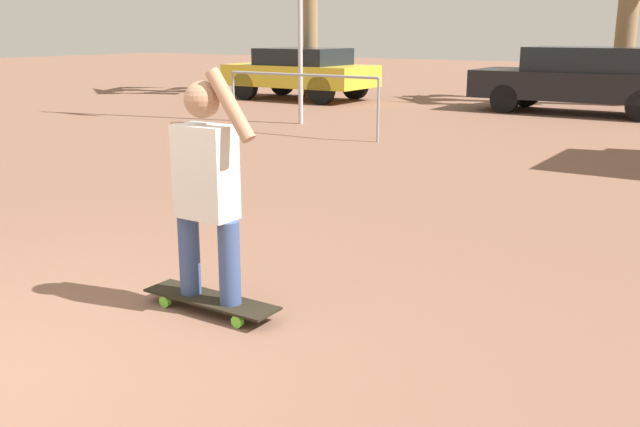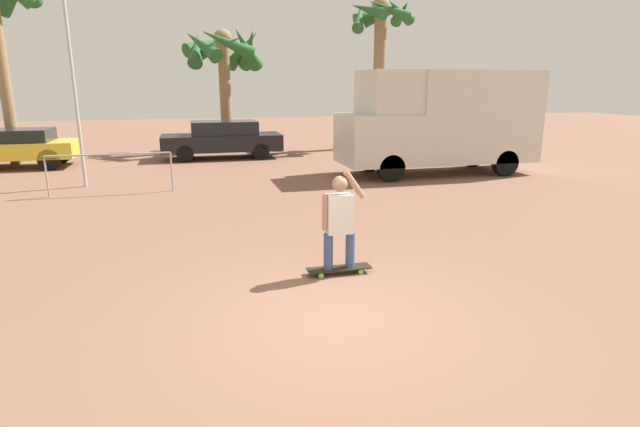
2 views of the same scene
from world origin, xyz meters
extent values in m
plane|color=brown|center=(0.00, 0.00, 0.00)|extent=(80.00, 80.00, 0.00)
cube|color=black|center=(0.48, 1.49, 0.09)|extent=(0.99, 0.26, 0.02)
cylinder|color=#66C633|center=(0.16, 1.38, 0.04)|extent=(0.08, 0.03, 0.08)
cylinder|color=#66C633|center=(0.16, 1.60, 0.04)|extent=(0.08, 0.03, 0.08)
cylinder|color=#66C633|center=(0.79, 1.38, 0.04)|extent=(0.08, 0.03, 0.08)
cylinder|color=#66C633|center=(0.79, 1.60, 0.04)|extent=(0.08, 0.03, 0.08)
cylinder|color=#384C7A|center=(0.30, 1.49, 0.37)|extent=(0.14, 0.14, 0.55)
cylinder|color=#384C7A|center=(0.65, 1.49, 0.37)|extent=(0.14, 0.14, 0.55)
cube|color=silver|center=(0.48, 1.49, 0.95)|extent=(0.38, 0.22, 0.60)
sphere|color=#A37556|center=(0.48, 1.49, 1.40)|extent=(0.23, 0.23, 0.23)
cylinder|color=#A37556|center=(0.26, 1.49, 0.98)|extent=(0.09, 0.09, 0.53)
cylinder|color=#A37556|center=(0.70, 1.49, 1.38)|extent=(0.35, 0.09, 0.44)
cylinder|color=black|center=(4.17, 8.33, 0.41)|extent=(0.81, 0.28, 0.81)
cylinder|color=black|center=(4.17, 10.25, 0.41)|extent=(0.81, 0.28, 0.81)
cylinder|color=black|center=(8.06, 8.33, 0.41)|extent=(0.81, 0.28, 0.81)
cylinder|color=black|center=(8.06, 10.25, 0.41)|extent=(0.81, 0.28, 0.81)
cube|color=silver|center=(4.07, 9.29, 1.17)|extent=(2.20, 2.20, 1.53)
cube|color=black|center=(3.63, 9.29, 1.48)|extent=(0.04, 1.87, 0.77)
cube|color=silver|center=(7.21, 9.29, 1.83)|extent=(4.08, 2.20, 2.84)
cube|color=silver|center=(4.40, 9.29, 2.59)|extent=(1.54, 2.02, 1.30)
cylinder|color=black|center=(-1.77, 13.89, 0.32)|extent=(0.63, 0.22, 0.63)
cylinder|color=black|center=(-1.77, 15.47, 0.32)|extent=(0.63, 0.22, 0.63)
cylinder|color=black|center=(1.08, 13.89, 0.32)|extent=(0.63, 0.22, 0.63)
cylinder|color=black|center=(1.08, 15.47, 0.32)|extent=(0.63, 0.22, 0.63)
cube|color=black|center=(-0.34, 14.68, 0.62)|extent=(4.59, 1.79, 0.61)
cube|color=black|center=(-0.23, 14.68, 1.19)|extent=(2.53, 1.58, 0.52)
cylinder|color=black|center=(-6.20, 13.19, 0.36)|extent=(0.72, 0.22, 0.72)
cylinder|color=black|center=(-6.20, 14.87, 0.36)|extent=(0.72, 0.22, 0.72)
cube|color=gold|center=(-7.41, 14.03, 0.64)|extent=(3.89, 1.90, 0.55)
cube|color=black|center=(-7.31, 14.03, 1.13)|extent=(2.14, 1.67, 0.43)
cylinder|color=#8E704C|center=(6.93, 16.59, 3.04)|extent=(0.54, 0.54, 6.09)
sphere|color=#8E704C|center=(6.93, 16.59, 6.09)|extent=(0.86, 0.86, 0.86)
cone|color=#235B28|center=(7.86, 16.46, 5.92)|extent=(0.78, 2.00, 1.06)
cone|color=#235B28|center=(7.39, 17.41, 5.91)|extent=(1.96, 1.41, 1.09)
cone|color=#235B28|center=(6.95, 17.53, 5.94)|extent=(1.96, 0.58, 1.02)
cone|color=#235B28|center=(6.07, 16.97, 5.75)|extent=(1.21, 1.87, 1.56)
cone|color=#235B28|center=(6.13, 16.10, 5.93)|extent=(1.46, 1.94, 1.05)
cone|color=#235B28|center=(6.91, 15.65, 5.91)|extent=(1.96, 0.56, 1.08)
cone|color=#235B28|center=(7.46, 15.82, 5.91)|extent=(1.90, 1.54, 1.11)
cylinder|color=#8E704C|center=(0.06, 17.05, 2.36)|extent=(0.49, 0.49, 4.71)
sphere|color=#8E704C|center=(0.06, 17.05, 4.71)|extent=(0.78, 0.78, 0.78)
cone|color=#235B28|center=(1.15, 17.14, 4.32)|extent=(0.79, 2.18, 1.81)
cone|color=#235B28|center=(0.95, 17.69, 4.32)|extent=(1.74, 2.10, 1.80)
cone|color=#235B28|center=(-0.05, 18.15, 4.46)|extent=(2.32, 0.84, 1.40)
cone|color=#235B28|center=(-0.60, 17.94, 4.52)|extent=(2.20, 1.86, 1.23)
cone|color=#235B28|center=(-1.04, 17.20, 4.32)|extent=(0.89, 2.20, 1.80)
cone|color=#235B28|center=(-0.86, 16.45, 4.41)|extent=(1.75, 2.21, 1.55)
cone|color=#235B28|center=(0.14, 15.96, 4.46)|extent=(2.31, 0.78, 1.41)
cone|color=#235B28|center=(0.95, 16.41, 4.30)|extent=(1.73, 2.08, 1.85)
cylinder|color=#8E704C|center=(-7.76, 15.06, 3.23)|extent=(0.40, 0.40, 6.45)
cylinder|color=#B7B7BC|center=(-4.53, 9.85, 3.39)|extent=(0.09, 0.09, 6.77)
cylinder|color=#99999E|center=(-3.65, 8.58, 1.05)|extent=(3.07, 0.05, 0.05)
cylinder|color=#99999E|center=(-5.18, 8.58, 0.53)|extent=(0.04, 0.04, 1.05)
cylinder|color=#99999E|center=(-2.11, 8.58, 0.53)|extent=(0.04, 0.04, 1.05)
camera|label=1|loc=(3.49, -1.83, 1.82)|focal=40.00mm
camera|label=2|loc=(-1.63, -5.35, 2.79)|focal=28.00mm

